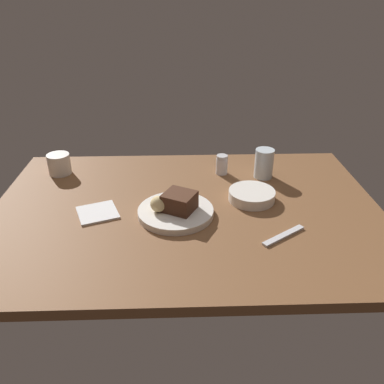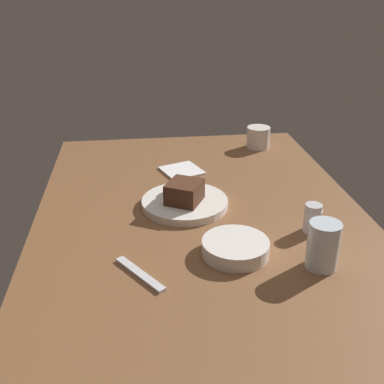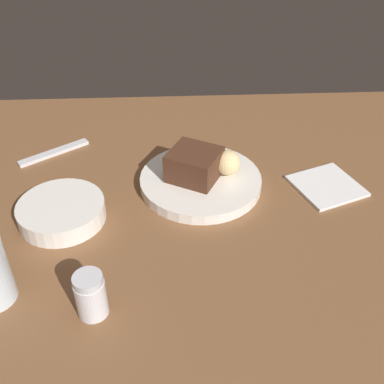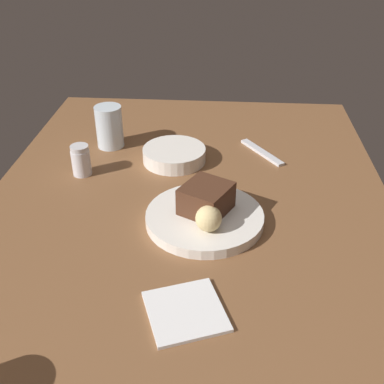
{
  "view_description": "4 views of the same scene",
  "coord_description": "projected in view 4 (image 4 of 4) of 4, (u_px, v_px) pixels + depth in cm",
  "views": [
    {
      "loc": [
        2.0,
        105.55,
        65.23
      ],
      "look_at": [
        -1.68,
        -1.49,
        7.85
      ],
      "focal_mm": 37.15,
      "sensor_mm": 36.0,
      "label": 1
    },
    {
      "loc": [
        -105.01,
        15.47,
        58.87
      ],
      "look_at": [
        0.05,
        2.35,
        8.64
      ],
      "focal_mm": 43.49,
      "sensor_mm": 36.0,
      "label": 2
    },
    {
      "loc": [
        -1.71,
        -65.93,
        55.13
      ],
      "look_at": [
        1.45,
        -2.59,
        6.48
      ],
      "focal_mm": 43.37,
      "sensor_mm": 36.0,
      "label": 3
    },
    {
      "loc": [
        77.66,
        6.92,
        56.44
      ],
      "look_at": [
        -0.76,
        1.11,
        7.13
      ],
      "focal_mm": 44.41,
      "sensor_mm": 36.0,
      "label": 4
    }
  ],
  "objects": [
    {
      "name": "dessert_plate",
      "position": [
        205.0,
        218.0,
        0.91
      ],
      "size": [
        22.61,
        22.61,
        2.01
      ],
      "primitive_type": "cylinder",
      "color": "white",
      "rests_on": "dining_table"
    },
    {
      "name": "salt_shaker",
      "position": [
        81.0,
        160.0,
        1.05
      ],
      "size": [
        4.22,
        4.22,
        7.03
      ],
      "color": "silver",
      "rests_on": "dining_table"
    },
    {
      "name": "water_glass",
      "position": [
        109.0,
        127.0,
        1.16
      ],
      "size": [
        6.6,
        6.6,
        10.37
      ],
      "primitive_type": "cylinder",
      "color": "silver",
      "rests_on": "dining_table"
    },
    {
      "name": "dining_table",
      "position": [
        186.0,
        218.0,
        0.95
      ],
      "size": [
        120.0,
        84.0,
        3.0
      ],
      "primitive_type": "cube",
      "color": "brown",
      "rests_on": "ground"
    },
    {
      "name": "bread_roll",
      "position": [
        209.0,
        219.0,
        0.85
      ],
      "size": [
        4.8,
        4.8,
        4.8
      ],
      "primitive_type": "sphere",
      "color": "#DBC184",
      "rests_on": "dessert_plate"
    },
    {
      "name": "dessert_spoon",
      "position": [
        262.0,
        152.0,
        1.15
      ],
      "size": [
        13.37,
        9.99,
        0.7
      ],
      "primitive_type": "cube",
      "rotation": [
        0.0,
        0.0,
        0.6
      ],
      "color": "silver",
      "rests_on": "dining_table"
    },
    {
      "name": "side_bowl",
      "position": [
        174.0,
        155.0,
        1.11
      ],
      "size": [
        14.72,
        14.72,
        3.32
      ],
      "primitive_type": "cylinder",
      "color": "white",
      "rests_on": "dining_table"
    },
    {
      "name": "chocolate_cake_slice",
      "position": [
        206.0,
        198.0,
        0.9
      ],
      "size": [
        11.51,
        11.28,
        5.39
      ],
      "primitive_type": "cube",
      "rotation": [
        0.0,
        0.0,
        5.79
      ],
      "color": "#472819",
      "rests_on": "dessert_plate"
    },
    {
      "name": "folded_napkin",
      "position": [
        186.0,
        311.0,
        0.71
      ],
      "size": [
        14.55,
        14.46,
        0.6
      ],
      "primitive_type": "cube",
      "rotation": [
        0.0,
        0.0,
        0.37
      ],
      "color": "white",
      "rests_on": "dining_table"
    }
  ]
}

